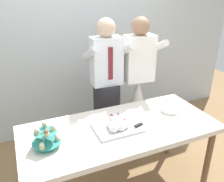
{
  "coord_description": "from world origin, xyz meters",
  "views": [
    {
      "loc": [
        -0.81,
        -1.66,
        1.94
      ],
      "look_at": [
        -0.02,
        0.15,
        1.07
      ],
      "focal_mm": 37.89,
      "sensor_mm": 36.0,
      "label": 1
    }
  ],
  "objects_px": {
    "plate_stack": "(170,110)",
    "person_groom": "(107,97)",
    "main_cake_tray": "(117,125)",
    "cupcake_stand": "(46,138)",
    "dessert_table": "(120,133)",
    "person_bride": "(137,105)"
  },
  "relations": [
    {
      "from": "plate_stack",
      "to": "person_bride",
      "type": "bearing_deg",
      "value": 94.52
    },
    {
      "from": "dessert_table",
      "to": "person_bride",
      "type": "distance_m",
      "value": 0.85
    },
    {
      "from": "cupcake_stand",
      "to": "main_cake_tray",
      "type": "relative_size",
      "value": 0.53
    },
    {
      "from": "dessert_table",
      "to": "main_cake_tray",
      "type": "bearing_deg",
      "value": -156.02
    },
    {
      "from": "dessert_table",
      "to": "plate_stack",
      "type": "distance_m",
      "value": 0.6
    },
    {
      "from": "main_cake_tray",
      "to": "person_groom",
      "type": "height_order",
      "value": "person_groom"
    },
    {
      "from": "person_groom",
      "to": "person_bride",
      "type": "relative_size",
      "value": 1.0
    },
    {
      "from": "cupcake_stand",
      "to": "person_groom",
      "type": "relative_size",
      "value": 0.14
    },
    {
      "from": "cupcake_stand",
      "to": "dessert_table",
      "type": "bearing_deg",
      "value": 3.0
    },
    {
      "from": "plate_stack",
      "to": "person_groom",
      "type": "relative_size",
      "value": 0.11
    },
    {
      "from": "cupcake_stand",
      "to": "plate_stack",
      "type": "height_order",
      "value": "cupcake_stand"
    },
    {
      "from": "dessert_table",
      "to": "cupcake_stand",
      "type": "bearing_deg",
      "value": -177.0
    },
    {
      "from": "cupcake_stand",
      "to": "plate_stack",
      "type": "xyz_separation_m",
      "value": [
        1.25,
        0.09,
        -0.06
      ]
    },
    {
      "from": "person_groom",
      "to": "dessert_table",
      "type": "bearing_deg",
      "value": -102.2
    },
    {
      "from": "person_groom",
      "to": "cupcake_stand",
      "type": "bearing_deg",
      "value": -138.3
    },
    {
      "from": "cupcake_stand",
      "to": "person_bride",
      "type": "height_order",
      "value": "person_bride"
    },
    {
      "from": "dessert_table",
      "to": "person_groom",
      "type": "height_order",
      "value": "person_groom"
    },
    {
      "from": "person_bride",
      "to": "cupcake_stand",
      "type": "bearing_deg",
      "value": -150.68
    },
    {
      "from": "cupcake_stand",
      "to": "main_cake_tray",
      "type": "height_order",
      "value": "cupcake_stand"
    },
    {
      "from": "dessert_table",
      "to": "main_cake_tray",
      "type": "xyz_separation_m",
      "value": [
        -0.04,
        -0.02,
        0.12
      ]
    },
    {
      "from": "dessert_table",
      "to": "person_groom",
      "type": "bearing_deg",
      "value": 77.8
    },
    {
      "from": "dessert_table",
      "to": "person_groom",
      "type": "distance_m",
      "value": 0.71
    }
  ]
}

